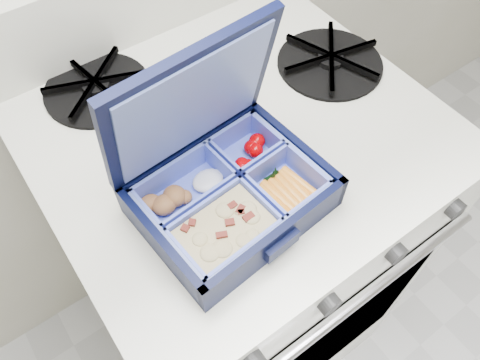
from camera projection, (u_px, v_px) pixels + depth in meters
stove at (233, 249)px, 1.00m from camera, size 0.55×0.55×0.82m
bento_box at (232, 196)px, 0.56m from camera, size 0.23×0.19×0.05m
burner_grate at (331, 59)px, 0.72m from camera, size 0.19×0.19×0.02m
burner_grate_rear at (96, 86)px, 0.69m from camera, size 0.20×0.20×0.02m
fork at (234, 111)px, 0.67m from camera, size 0.05×0.17×0.01m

